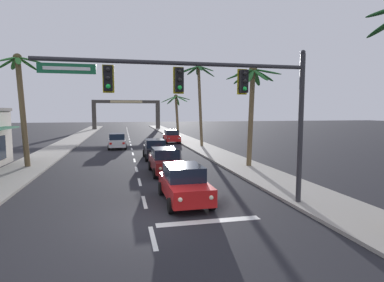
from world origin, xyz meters
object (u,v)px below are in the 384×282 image
at_px(sedan_parked_nearest_kerb, 172,136).
at_px(palm_right_farthest, 177,107).
at_px(traffic_signal_mast, 220,93).
at_px(sedan_third_in_queue, 165,161).
at_px(palm_left_second, 21,93).
at_px(town_gateway_arch, 127,110).
at_px(palm_right_second, 252,93).
at_px(palm_right_third, 199,85).
at_px(sedan_oncoming_far, 117,141).
at_px(sedan_fifth_in_queue, 155,149).
at_px(sedan_lead_at_stop_bar, 184,183).

relative_size(sedan_parked_nearest_kerb, palm_right_farthest, 0.66).
height_order(traffic_signal_mast, sedan_third_in_queue, traffic_signal_mast).
xyz_separation_m(palm_left_second, town_gateway_arch, (7.92, 47.77, -1.10)).
distance_m(traffic_signal_mast, palm_right_second, 10.49).
relative_size(traffic_signal_mast, palm_right_third, 1.14).
bearing_deg(town_gateway_arch, palm_right_farthest, -73.38).
bearing_deg(traffic_signal_mast, sedan_third_in_queue, 97.98).
bearing_deg(palm_right_second, sedan_oncoming_far, 125.15).
bearing_deg(sedan_parked_nearest_kerb, sedan_fifth_in_queue, -104.89).
relative_size(sedan_lead_at_stop_bar, palm_right_second, 0.61).
bearing_deg(palm_left_second, sedan_parked_nearest_kerb, 49.98).
bearing_deg(palm_right_farthest, sedan_fifth_in_queue, -104.84).
distance_m(traffic_signal_mast, palm_right_third, 22.83).
bearing_deg(sedan_third_in_queue, palm_right_farthest, 78.62).
xyz_separation_m(traffic_signal_mast, palm_right_third, (4.66, 22.24, 2.22)).
bearing_deg(palm_left_second, palm_right_farthest, 56.80).
height_order(palm_right_second, palm_right_third, palm_right_third).
distance_m(sedan_fifth_in_queue, palm_right_third, 11.34).
distance_m(sedan_lead_at_stop_bar, palm_right_third, 22.37).
bearing_deg(palm_left_second, sedan_third_in_queue, -22.72).
bearing_deg(palm_right_farthest, palm_right_second, -87.90).
relative_size(sedan_fifth_in_queue, palm_right_third, 0.47).
distance_m(sedan_fifth_in_queue, palm_right_second, 9.78).
height_order(sedan_lead_at_stop_bar, palm_right_farthest, palm_right_farthest).
xyz_separation_m(traffic_signal_mast, sedan_third_in_queue, (-1.14, 8.15, -4.00)).
bearing_deg(palm_left_second, palm_right_second, -11.20).
bearing_deg(sedan_lead_at_stop_bar, sedan_oncoming_far, 98.87).
distance_m(palm_right_second, town_gateway_arch, 51.66).
relative_size(palm_left_second, town_gateway_arch, 0.54).
distance_m(sedan_lead_at_stop_bar, sedan_parked_nearest_kerb, 26.70).
distance_m(sedan_fifth_in_queue, sedan_parked_nearest_kerb, 13.73).
xyz_separation_m(sedan_lead_at_stop_bar, town_gateway_arch, (-1.78, 58.43, 3.48)).
relative_size(traffic_signal_mast, sedan_fifth_in_queue, 2.42).
bearing_deg(traffic_signal_mast, palm_left_second, 131.64).
distance_m(sedan_oncoming_far, palm_right_farthest, 15.81).
xyz_separation_m(sedan_third_in_queue, sedan_oncoming_far, (-3.37, 14.85, 0.00)).
xyz_separation_m(sedan_third_in_queue, sedan_fifth_in_queue, (0.00, 6.59, 0.00)).
bearing_deg(palm_right_farthest, palm_left_second, -123.20).
bearing_deg(sedan_fifth_in_queue, palm_right_second, -41.48).
xyz_separation_m(sedan_third_in_queue, palm_right_second, (6.48, 0.87, 4.58)).
bearing_deg(town_gateway_arch, sedan_lead_at_stop_bar, -88.25).
bearing_deg(sedan_lead_at_stop_bar, palm_right_farthest, 80.75).
relative_size(sedan_lead_at_stop_bar, sedan_parked_nearest_kerb, 1.00).
relative_size(sedan_fifth_in_queue, palm_left_second, 0.54).
distance_m(traffic_signal_mast, sedan_fifth_in_queue, 15.32).
distance_m(palm_right_third, town_gateway_arch, 38.61).
distance_m(sedan_oncoming_far, town_gateway_arch, 37.18).
xyz_separation_m(sedan_lead_at_stop_bar, sedan_third_in_queue, (0.03, 6.59, 0.00)).
height_order(sedan_lead_at_stop_bar, sedan_third_in_queue, same).
bearing_deg(palm_left_second, sedan_fifth_in_queue, 14.51).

